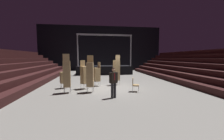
{
  "coord_description": "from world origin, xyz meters",
  "views": [
    {
      "loc": [
        -1.56,
        -10.64,
        2.33
      ],
      "look_at": [
        -0.17,
        -0.41,
        1.4
      ],
      "focal_mm": 22.27,
      "sensor_mm": 36.0,
      "label": 1
    }
  ],
  "objects_px": {
    "man_with_tie": "(114,81)",
    "chair_stack_front_left": "(63,77)",
    "chair_stack_rear_left": "(84,75)",
    "loose_chair_near_man": "(135,84)",
    "chair_stack_front_right": "(67,74)",
    "chair_stack_mid_centre": "(117,70)",
    "stage_riser": "(104,69)",
    "chair_stack_mid_right": "(97,74)",
    "chair_stack_mid_left": "(90,74)"
  },
  "relations": [
    {
      "from": "stage_riser",
      "to": "chair_stack_mid_left",
      "type": "relative_size",
      "value": 3.05
    },
    {
      "from": "chair_stack_front_right",
      "to": "chair_stack_mid_left",
      "type": "xyz_separation_m",
      "value": [
        1.49,
        -0.04,
        -0.04
      ]
    },
    {
      "from": "chair_stack_front_right",
      "to": "chair_stack_mid_centre",
      "type": "relative_size",
      "value": 1.0
    },
    {
      "from": "man_with_tie",
      "to": "chair_stack_front_left",
      "type": "relative_size",
      "value": 1.04
    },
    {
      "from": "chair_stack_mid_right",
      "to": "chair_stack_front_left",
      "type": "bearing_deg",
      "value": 79.79
    },
    {
      "from": "stage_riser",
      "to": "chair_stack_mid_centre",
      "type": "bearing_deg",
      "value": -87.23
    },
    {
      "from": "chair_stack_mid_left",
      "to": "chair_stack_mid_right",
      "type": "xyz_separation_m",
      "value": [
        0.52,
        1.98,
        -0.25
      ]
    },
    {
      "from": "man_with_tie",
      "to": "chair_stack_mid_left",
      "type": "relative_size",
      "value": 0.72
    },
    {
      "from": "man_with_tie",
      "to": "chair_stack_mid_centre",
      "type": "xyz_separation_m",
      "value": [
        0.81,
        3.8,
        0.27
      ]
    },
    {
      "from": "chair_stack_rear_left",
      "to": "loose_chair_near_man",
      "type": "bearing_deg",
      "value": 121.44
    },
    {
      "from": "man_with_tie",
      "to": "chair_stack_mid_right",
      "type": "relative_size",
      "value": 0.9
    },
    {
      "from": "stage_riser",
      "to": "chair_stack_mid_centre",
      "type": "xyz_separation_m",
      "value": [
        0.39,
        -8.14,
        0.62
      ]
    },
    {
      "from": "chair_stack_mid_left",
      "to": "chair_stack_rear_left",
      "type": "xyz_separation_m",
      "value": [
        -0.45,
        1.1,
        -0.17
      ]
    },
    {
      "from": "chair_stack_front_right",
      "to": "loose_chair_near_man",
      "type": "height_order",
      "value": "chair_stack_front_right"
    },
    {
      "from": "stage_riser",
      "to": "chair_stack_rear_left",
      "type": "height_order",
      "value": "stage_riser"
    },
    {
      "from": "stage_riser",
      "to": "chair_stack_mid_centre",
      "type": "height_order",
      "value": "stage_riser"
    },
    {
      "from": "chair_stack_mid_left",
      "to": "chair_stack_mid_centre",
      "type": "height_order",
      "value": "chair_stack_mid_centre"
    },
    {
      "from": "chair_stack_mid_centre",
      "to": "chair_stack_front_left",
      "type": "bearing_deg",
      "value": 167.94
    },
    {
      "from": "stage_riser",
      "to": "chair_stack_front_right",
      "type": "bearing_deg",
      "value": -107.47
    },
    {
      "from": "chair_stack_front_right",
      "to": "loose_chair_near_man",
      "type": "bearing_deg",
      "value": -8.12
    },
    {
      "from": "chair_stack_mid_left",
      "to": "chair_stack_mid_right",
      "type": "distance_m",
      "value": 2.07
    },
    {
      "from": "man_with_tie",
      "to": "chair_stack_front_left",
      "type": "height_order",
      "value": "man_with_tie"
    },
    {
      "from": "stage_riser",
      "to": "chair_stack_rear_left",
      "type": "bearing_deg",
      "value": -103.41
    },
    {
      "from": "chair_stack_mid_left",
      "to": "chair_stack_mid_centre",
      "type": "relative_size",
      "value": 0.97
    },
    {
      "from": "loose_chair_near_man",
      "to": "chair_stack_mid_right",
      "type": "bearing_deg",
      "value": -113.79
    },
    {
      "from": "man_with_tie",
      "to": "chair_stack_mid_right",
      "type": "xyz_separation_m",
      "value": [
        -0.84,
        3.5,
        -0.03
      ]
    },
    {
      "from": "chair_stack_mid_right",
      "to": "loose_chair_near_man",
      "type": "relative_size",
      "value": 2.08
    },
    {
      "from": "chair_stack_mid_right",
      "to": "chair_stack_rear_left",
      "type": "relative_size",
      "value": 0.92
    },
    {
      "from": "chair_stack_front_left",
      "to": "loose_chair_near_man",
      "type": "bearing_deg",
      "value": -134.52
    },
    {
      "from": "chair_stack_front_left",
      "to": "loose_chair_near_man",
      "type": "relative_size",
      "value": 1.81
    },
    {
      "from": "man_with_tie",
      "to": "chair_stack_front_right",
      "type": "xyz_separation_m",
      "value": [
        -2.85,
        1.56,
        0.27
      ]
    },
    {
      "from": "chair_stack_front_left",
      "to": "chair_stack_front_right",
      "type": "height_order",
      "value": "chair_stack_front_right"
    },
    {
      "from": "chair_stack_front_left",
      "to": "chair_stack_rear_left",
      "type": "height_order",
      "value": "chair_stack_rear_left"
    },
    {
      "from": "chair_stack_front_right",
      "to": "chair_stack_mid_left",
      "type": "distance_m",
      "value": 1.49
    },
    {
      "from": "man_with_tie",
      "to": "loose_chair_near_man",
      "type": "xyz_separation_m",
      "value": [
        1.65,
        1.33,
        -0.48
      ]
    },
    {
      "from": "man_with_tie",
      "to": "chair_stack_mid_left",
      "type": "xyz_separation_m",
      "value": [
        -1.35,
        1.52,
        0.23
      ]
    },
    {
      "from": "stage_riser",
      "to": "loose_chair_near_man",
      "type": "relative_size",
      "value": 7.99
    },
    {
      "from": "stage_riser",
      "to": "loose_chair_near_man",
      "type": "bearing_deg",
      "value": -83.4
    },
    {
      "from": "chair_stack_front_left",
      "to": "loose_chair_near_man",
      "type": "xyz_separation_m",
      "value": [
        5.02,
        -1.72,
        -0.33
      ]
    },
    {
      "from": "chair_stack_mid_right",
      "to": "loose_chair_near_man",
      "type": "distance_m",
      "value": 3.33
    },
    {
      "from": "chair_stack_mid_left",
      "to": "loose_chair_near_man",
      "type": "xyz_separation_m",
      "value": [
        3.0,
        -0.19,
        -0.7
      ]
    },
    {
      "from": "chair_stack_front_right",
      "to": "chair_stack_mid_centre",
      "type": "bearing_deg",
      "value": 26.36
    },
    {
      "from": "chair_stack_mid_left",
      "to": "loose_chair_near_man",
      "type": "bearing_deg",
      "value": -176.98
    },
    {
      "from": "chair_stack_front_right",
      "to": "chair_stack_rear_left",
      "type": "relative_size",
      "value": 1.2
    },
    {
      "from": "chair_stack_rear_left",
      "to": "chair_stack_mid_left",
      "type": "bearing_deg",
      "value": 74.14
    },
    {
      "from": "chair_stack_mid_left",
      "to": "loose_chair_near_man",
      "type": "distance_m",
      "value": 3.09
    },
    {
      "from": "chair_stack_mid_left",
      "to": "chair_stack_mid_right",
      "type": "height_order",
      "value": "chair_stack_mid_left"
    },
    {
      "from": "chair_stack_mid_right",
      "to": "chair_stack_rear_left",
      "type": "xyz_separation_m",
      "value": [
        -0.97,
        -0.88,
        0.08
      ]
    },
    {
      "from": "chair_stack_mid_left",
      "to": "chair_stack_rear_left",
      "type": "distance_m",
      "value": 1.2
    },
    {
      "from": "man_with_tie",
      "to": "chair_stack_mid_right",
      "type": "bearing_deg",
      "value": -99.11
    }
  ]
}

